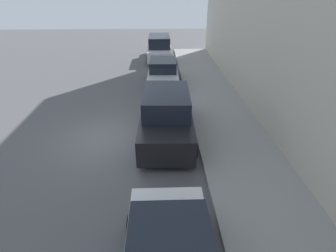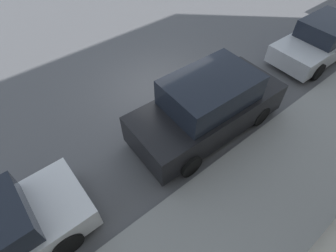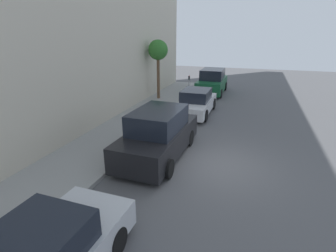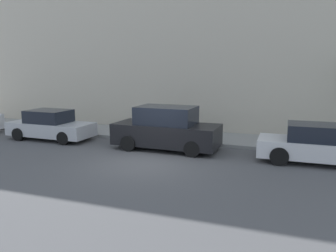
{
  "view_description": "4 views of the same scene",
  "coord_description": "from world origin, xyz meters",
  "views": [
    {
      "loc": [
        2.04,
        -9.28,
        5.53
      ],
      "look_at": [
        2.34,
        -0.91,
        1.0
      ],
      "focal_mm": 28.0,
      "sensor_mm": 36.0,
      "label": 1
    },
    {
      "loc": [
        5.87,
        -4.37,
        6.37
      ],
      "look_at": [
        2.2,
        -1.42,
        1.0
      ],
      "focal_mm": 28.0,
      "sensor_mm": 36.0,
      "label": 2
    },
    {
      "loc": [
        -1.18,
        9.13,
        4.81
      ],
      "look_at": [
        2.22,
        -0.94,
        1.0
      ],
      "focal_mm": 28.0,
      "sensor_mm": 36.0,
      "label": 3
    },
    {
      "loc": [
        -11.49,
        -5.02,
        3.66
      ],
      "look_at": [
        2.78,
        0.1,
        1.0
      ],
      "focal_mm": 35.0,
      "sensor_mm": 36.0,
      "label": 4
    }
  ],
  "objects": [
    {
      "name": "parked_suv_third",
      "position": [
        2.31,
        0.01,
        0.93
      ],
      "size": [
        2.1,
        4.86,
        1.98
      ],
      "color": "black",
      "rests_on": "ground_plane"
    },
    {
      "name": "parked_sedan_fourth",
      "position": [
        2.29,
        6.45,
        0.72
      ],
      "size": [
        1.92,
        4.54,
        1.54
      ],
      "color": "#B7BABF",
      "rests_on": "ground_plane"
    },
    {
      "name": "parked_sedan_second",
      "position": [
        2.2,
        -6.31,
        0.72
      ],
      "size": [
        1.92,
        4.5,
        1.54
      ],
      "color": "silver",
      "rests_on": "ground_plane"
    },
    {
      "name": "building_facade",
      "position": [
        7.47,
        0.0,
        6.96
      ],
      "size": [
        2.0,
        32.0,
        13.93
      ],
      "color": "beige",
      "rests_on": "ground_plane"
    },
    {
      "name": "sidewalk",
      "position": [
        4.98,
        0.0,
        0.07
      ],
      "size": [
        2.97,
        32.0,
        0.15
      ],
      "color": "gray",
      "rests_on": "ground_plane"
    },
    {
      "name": "ground_plane",
      "position": [
        0.0,
        0.0,
        0.0
      ],
      "size": [
        60.0,
        60.0,
        0.0
      ],
      "primitive_type": "plane",
      "color": "#515154"
    }
  ]
}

